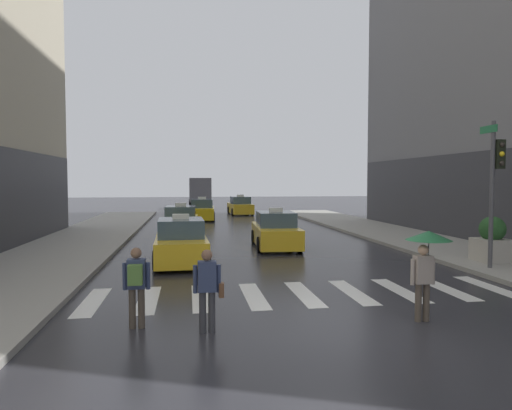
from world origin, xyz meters
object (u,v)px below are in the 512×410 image
at_px(taxi_second, 276,232).
at_px(taxi_fourth, 202,211).
at_px(traffic_light_pole, 495,173).
at_px(taxi_lead, 181,243).
at_px(taxi_fifth, 240,206).
at_px(pedestrian_with_handbag, 208,286).
at_px(pedestrian_with_backpack, 136,281).
at_px(taxi_third, 181,222).
at_px(pedestrian_with_umbrella, 427,251).
at_px(box_truck, 200,192).
at_px(planter_near_corner, 492,241).

distance_m(taxi_second, taxi_fourth, 15.48).
relative_size(traffic_light_pole, taxi_lead, 1.05).
distance_m(taxi_fifth, pedestrian_with_handbag, 32.17).
xyz_separation_m(taxi_second, pedestrian_with_backpack, (-4.96, -10.75, 0.25)).
relative_size(taxi_third, pedestrian_with_umbrella, 2.37).
xyz_separation_m(box_truck, planter_near_corner, (9.42, -35.52, -0.98)).
bearing_deg(taxi_second, traffic_light_pole, -47.41).
distance_m(taxi_lead, pedestrian_with_backpack, 7.52).
xyz_separation_m(taxi_third, taxi_fifth, (5.07, 15.24, 0.00)).
bearing_deg(traffic_light_pole, planter_near_corner, 55.42).
distance_m(taxi_lead, taxi_fourth, 18.55).
xyz_separation_m(taxi_fourth, pedestrian_with_umbrella, (3.93, -26.38, 0.79)).
bearing_deg(taxi_second, taxi_third, 128.30).
relative_size(pedestrian_with_umbrella, pedestrian_with_handbag, 1.18).
bearing_deg(taxi_lead, pedestrian_with_handbag, -85.37).
bearing_deg(pedestrian_with_backpack, pedestrian_with_handbag, -17.21).
height_order(box_truck, pedestrian_with_handbag, box_truck).
distance_m(taxi_lead, taxi_third, 8.73).
relative_size(taxi_second, taxi_third, 1.01).
bearing_deg(traffic_light_pole, pedestrian_with_backpack, -159.08).
bearing_deg(taxi_third, planter_near_corner, -44.53).
xyz_separation_m(taxi_third, taxi_fourth, (1.47, 9.77, 0.00)).
height_order(taxi_lead, box_truck, box_truck).
distance_m(taxi_fourth, taxi_fifth, 6.54).
bearing_deg(taxi_fourth, taxi_fifth, 56.68).
height_order(taxi_fifth, pedestrian_with_backpack, taxi_fifth).
xyz_separation_m(taxi_fifth, box_truck, (-3.40, 9.37, 1.13)).
bearing_deg(taxi_third, pedestrian_with_handbag, -87.36).
bearing_deg(pedestrian_with_umbrella, planter_near_corner, 45.09).
bearing_deg(pedestrian_with_handbag, box_truck, 88.75).
relative_size(pedestrian_with_backpack, planter_near_corner, 1.03).
height_order(taxi_fourth, pedestrian_with_backpack, taxi_fourth).
height_order(taxi_fifth, planter_near_corner, taxi_fifth).
relative_size(taxi_lead, taxi_second, 0.99).
height_order(traffic_light_pole, box_truck, traffic_light_pole).
height_order(taxi_fourth, box_truck, box_truck).
height_order(taxi_lead, pedestrian_with_handbag, taxi_lead).
bearing_deg(pedestrian_with_handbag, taxi_fifth, 82.32).
distance_m(traffic_light_pole, taxi_third, 16.04).
bearing_deg(pedestrian_with_handbag, pedestrian_with_backpack, 162.79).
xyz_separation_m(traffic_light_pole, pedestrian_with_backpack, (-10.98, -4.20, -2.29)).
bearing_deg(traffic_light_pole, taxi_lead, 162.21).
bearing_deg(box_truck, pedestrian_with_backpack, -93.26).
relative_size(taxi_fourth, box_truck, 0.61).
xyz_separation_m(pedestrian_with_handbag, planter_near_corner, (10.32, 5.74, -0.06)).
relative_size(taxi_fourth, taxi_fifth, 1.00).
xyz_separation_m(pedestrian_with_backpack, pedestrian_with_handbag, (1.42, -0.44, -0.04)).
relative_size(pedestrian_with_umbrella, pedestrian_with_backpack, 1.18).
height_order(box_truck, planter_near_corner, box_truck).
xyz_separation_m(traffic_light_pole, taxi_fifth, (-5.26, 27.24, -2.53)).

